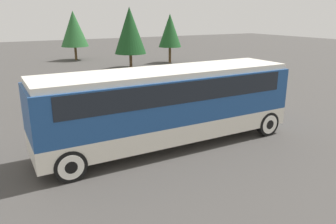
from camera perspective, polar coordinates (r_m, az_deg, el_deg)
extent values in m
plane|color=#423F3D|center=(13.46, 0.00, -5.70)|extent=(120.00, 120.00, 0.00)
cube|color=silver|center=(13.17, 0.00, -2.42)|extent=(10.37, 2.53, 0.73)
cube|color=navy|center=(12.82, 0.00, 2.72)|extent=(10.37, 2.53, 1.70)
cube|color=black|center=(12.73, 0.00, 4.54)|extent=(9.13, 2.57, 0.77)
cube|color=silver|center=(12.63, 0.00, 6.95)|extent=(10.17, 2.32, 0.22)
cube|color=navy|center=(15.88, 16.13, 3.89)|extent=(0.36, 2.43, 1.94)
cylinder|color=black|center=(14.95, 16.94, -1.97)|extent=(1.06, 0.28, 1.06)
cylinder|color=silver|center=(14.95, 16.94, -1.97)|extent=(0.83, 0.30, 0.83)
cylinder|color=black|center=(14.95, 16.94, -1.97)|extent=(0.40, 0.32, 0.40)
cylinder|color=black|center=(16.54, 11.27, 0.23)|extent=(1.06, 0.28, 1.06)
cylinder|color=silver|center=(16.54, 11.27, 0.23)|extent=(0.83, 0.30, 0.83)
cylinder|color=black|center=(16.54, 11.27, 0.23)|extent=(0.40, 0.32, 0.40)
cylinder|color=black|center=(10.91, -16.67, -8.97)|extent=(1.06, 0.28, 1.06)
cylinder|color=silver|center=(10.91, -16.67, -8.97)|extent=(0.83, 0.30, 0.83)
cylinder|color=black|center=(10.91, -16.67, -8.97)|extent=(0.40, 0.32, 0.40)
cylinder|color=black|center=(13.01, -18.97, -4.95)|extent=(1.06, 0.28, 1.06)
cylinder|color=silver|center=(13.01, -18.97, -4.95)|extent=(0.83, 0.30, 0.83)
cylinder|color=black|center=(13.01, -18.97, -4.95)|extent=(0.40, 0.32, 0.40)
cube|color=black|center=(20.95, -14.93, 3.52)|extent=(4.39, 1.75, 0.60)
cube|color=black|center=(20.79, -15.52, 5.03)|extent=(2.28, 1.57, 0.57)
cylinder|color=black|center=(20.74, -9.75, 3.11)|extent=(0.68, 0.22, 0.68)
cylinder|color=black|center=(20.74, -9.75, 3.11)|extent=(0.26, 0.26, 0.26)
cylinder|color=black|center=(22.19, -11.12, 3.92)|extent=(0.68, 0.22, 0.68)
cylinder|color=black|center=(22.19, -11.12, 3.92)|extent=(0.26, 0.26, 0.26)
cylinder|color=black|center=(19.92, -19.08, 1.86)|extent=(0.68, 0.22, 0.68)
cylinder|color=black|center=(19.92, -19.08, 1.86)|extent=(0.26, 0.26, 0.26)
cylinder|color=black|center=(21.42, -19.85, 2.78)|extent=(0.68, 0.22, 0.68)
cylinder|color=black|center=(21.42, -19.85, 2.78)|extent=(0.26, 0.26, 0.26)
cube|color=#2D5638|center=(19.66, 0.65, 3.12)|extent=(4.76, 1.70, 0.57)
cube|color=black|center=(19.45, 0.16, 4.64)|extent=(2.48, 1.53, 0.53)
cylinder|color=black|center=(20.12, 6.57, 2.71)|extent=(0.61, 0.22, 0.61)
cylinder|color=black|center=(20.12, 6.57, 2.71)|extent=(0.23, 0.26, 0.23)
cylinder|color=black|center=(21.33, 4.20, 3.59)|extent=(0.61, 0.22, 0.61)
cylinder|color=black|center=(21.33, 4.20, 3.59)|extent=(0.23, 0.26, 0.23)
cylinder|color=black|center=(18.18, -3.52, 1.29)|extent=(0.61, 0.22, 0.61)
cylinder|color=black|center=(18.18, -3.52, 1.29)|extent=(0.23, 0.26, 0.23)
cylinder|color=black|center=(19.52, -5.45, 2.32)|extent=(0.61, 0.22, 0.61)
cylinder|color=black|center=(19.52, -5.45, 2.32)|extent=(0.23, 0.26, 0.23)
cylinder|color=brown|center=(36.41, 0.33, 9.94)|extent=(0.28, 0.28, 1.70)
cone|color=#1E5123|center=(36.19, 0.34, 14.02)|extent=(2.46, 2.46, 3.48)
cylinder|color=brown|center=(39.92, -15.76, 9.82)|extent=(0.28, 0.28, 1.56)
cone|color=#28602D|center=(39.72, -16.08, 13.77)|extent=(3.08, 3.08, 3.96)
cylinder|color=brown|center=(32.92, -6.49, 8.86)|extent=(0.28, 0.28, 1.41)
cone|color=#19471E|center=(32.66, -6.66, 13.93)|extent=(3.06, 3.06, 4.41)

